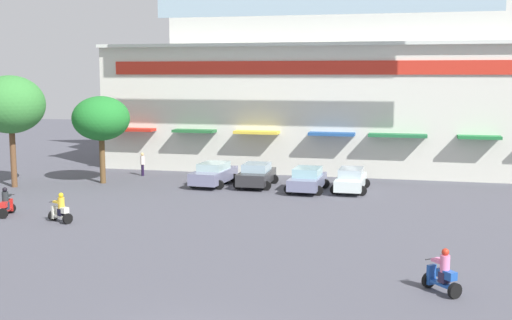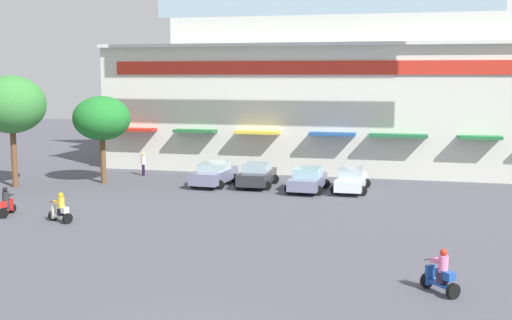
% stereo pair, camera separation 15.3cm
% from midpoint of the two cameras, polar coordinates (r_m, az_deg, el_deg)
% --- Properties ---
extents(ground_plane, '(128.00, 128.00, 0.00)m').
position_cam_midpoint_polar(ground_plane, '(29.34, 2.07, -6.69)').
color(ground_plane, '#4C4C56').
extents(colonial_building, '(34.88, 16.32, 20.11)m').
position_cam_midpoint_polar(colonial_building, '(51.17, 7.31, 9.50)').
color(colonial_building, silver).
rests_on(colonial_building, ground).
extents(plaza_tree_0, '(3.75, 3.89, 5.81)m').
position_cam_midpoint_polar(plaza_tree_0, '(43.64, -13.70, 3.58)').
color(plaza_tree_0, brown).
rests_on(plaza_tree_0, ground).
extents(plaza_tree_2, '(4.23, 4.49, 7.16)m').
position_cam_midpoint_polar(plaza_tree_2, '(43.76, -21.06, 4.59)').
color(plaza_tree_2, brown).
rests_on(plaza_tree_2, ground).
extents(parked_car_0, '(2.63, 4.54, 1.51)m').
position_cam_midpoint_polar(parked_car_0, '(42.08, -3.88, -1.22)').
color(parked_car_0, slate).
rests_on(parked_car_0, ground).
extents(parked_car_1, '(2.47, 4.05, 1.52)m').
position_cam_midpoint_polar(parked_car_1, '(41.52, -0.06, -1.32)').
color(parked_car_1, '#2C2C2E').
rests_on(parked_car_1, ground).
extents(parked_car_2, '(2.49, 4.14, 1.49)m').
position_cam_midpoint_polar(parked_car_2, '(40.00, 4.48, -1.72)').
color(parked_car_2, slate).
rests_on(parked_car_2, ground).
extents(parked_car_3, '(2.25, 4.37, 1.45)m').
position_cam_midpoint_polar(parked_car_3, '(40.29, 8.31, -1.73)').
color(parked_car_3, silver).
rests_on(parked_car_3, ground).
extents(scooter_rider_0, '(1.29, 1.37, 1.56)m').
position_cam_midpoint_polar(scooter_rider_0, '(22.56, 16.03, -9.75)').
color(scooter_rider_0, black).
rests_on(scooter_rider_0, ground).
extents(scooter_rider_2, '(0.92, 1.53, 1.52)m').
position_cam_midpoint_polar(scooter_rider_2, '(35.46, -21.42, -3.68)').
color(scooter_rider_2, black).
rests_on(scooter_rider_2, ground).
extents(scooter_rider_4, '(1.40, 1.00, 1.50)m').
position_cam_midpoint_polar(scooter_rider_4, '(33.09, -17.11, -4.29)').
color(scooter_rider_4, black).
rests_on(scooter_rider_4, ground).
extents(pedestrian_1, '(0.45, 0.45, 1.67)m').
position_cam_midpoint_polar(pedestrian_1, '(46.59, -10.15, -0.21)').
color(pedestrian_1, black).
rests_on(pedestrian_1, ground).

